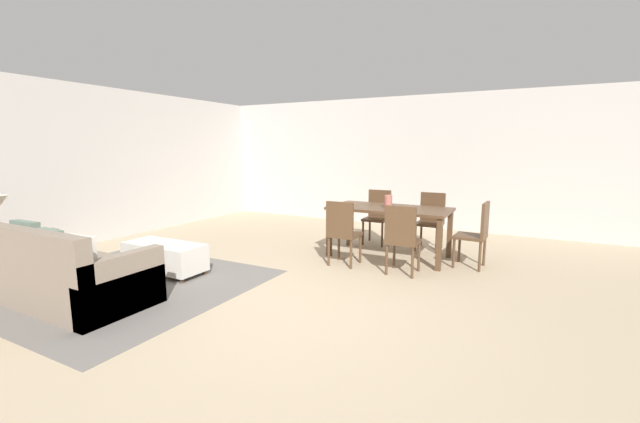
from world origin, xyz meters
name	(u,v)px	position (x,y,z in m)	size (l,w,h in m)	color
ground_plane	(280,305)	(0.00, 0.00, 0.00)	(10.80, 10.80, 0.00)	tan
wall_back	(412,162)	(0.00, 5.00, 1.35)	(9.00, 0.12, 2.70)	beige
wall_left	(65,166)	(-4.50, 0.50, 1.35)	(0.12, 11.00, 2.70)	beige
area_rug	(121,284)	(-2.07, -0.36, 0.00)	(3.00, 2.80, 0.01)	slate
couch	(60,274)	(-2.18, -0.99, 0.29)	(2.06, 0.93, 0.86)	gray
ottoman_table	(165,256)	(-1.96, 0.22, 0.23)	(1.12, 0.48, 0.40)	silver
side_table	(2,246)	(-3.50, -0.93, 0.43)	(0.40, 0.40, 0.54)	brown
dining_table	(389,213)	(0.39, 2.40, 0.67)	(1.77, 0.88, 0.76)	#513823
dining_chair_near_left	(342,230)	(-0.03, 1.63, 0.52)	(0.40, 0.40, 0.92)	#513823
dining_chair_near_right	(402,236)	(0.82, 1.61, 0.52)	(0.41, 0.41, 0.92)	#513823
dining_chair_far_left	(378,213)	(-0.07, 3.18, 0.52)	(0.41, 0.41, 0.92)	#513823
dining_chair_far_right	(431,218)	(0.83, 3.19, 0.52)	(0.41, 0.41, 0.92)	#513823
dining_chair_head_east	(477,231)	(1.64, 2.41, 0.52)	(0.42, 0.42, 0.92)	#513823
vase_centerpiece	(388,201)	(0.38, 2.37, 0.85)	(0.12, 0.12, 0.19)	#B26659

